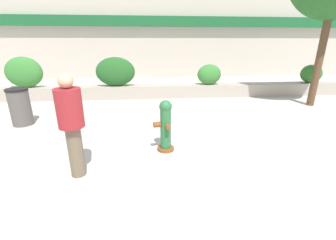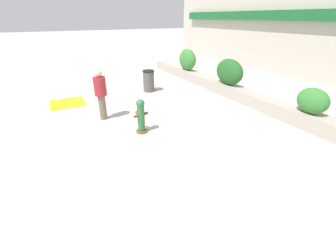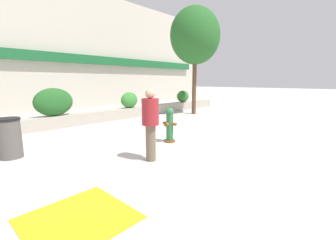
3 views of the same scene
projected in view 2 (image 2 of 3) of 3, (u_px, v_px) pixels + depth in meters
The scene contains 9 objects.
ground_plane at pixel (112, 151), 6.08m from camera, with size 120.00×120.00×0.00m, color #BCB7B2.
planter_wall_low at pixel (267, 105), 8.55m from camera, with size 18.00×0.70×0.50m, color #ADA393.
hedge_bush_0 at pixel (187, 60), 12.72m from camera, with size 1.37×0.69×1.16m, color #387F33.
hedge_bush_1 at pixel (229, 72), 9.98m from camera, with size 1.53×0.70×1.13m, color #235B23.
hedge_bush_2 at pixel (313, 101), 7.00m from camera, with size 0.98×0.63×0.82m, color #387F33.
fire_hydrant at pixel (141, 116), 6.84m from camera, with size 0.46×0.48×1.08m.
pedestrian at pixel (101, 92), 7.56m from camera, with size 0.54×0.54×1.73m.
tactile_warning_pad at pixel (67, 103), 9.39m from camera, with size 1.35×1.35×0.01m, color gold.
trash_bin at pixel (149, 81), 10.71m from camera, with size 0.55×0.55×1.01m.
Camera 2 is at (5.27, -1.12, 3.30)m, focal length 24.00 mm.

